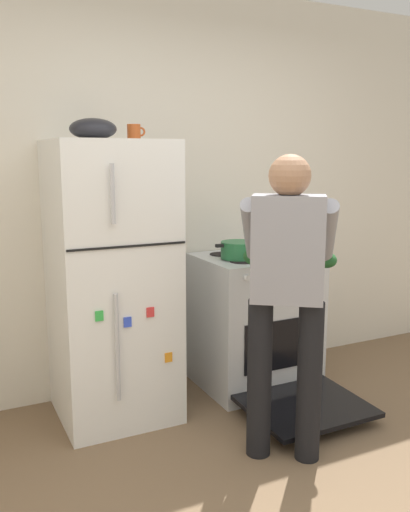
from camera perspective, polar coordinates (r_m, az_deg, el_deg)
name	(u,v)px	position (r m, az deg, el deg)	size (l,w,h in m)	color
kitchen_wall_back	(157,192)	(3.76, -5.04, 6.75)	(6.00, 0.10, 2.70)	silver
refrigerator	(112,282)	(3.33, -9.76, -2.70)	(0.68, 0.72, 1.68)	white
stove_range	(256,323)	(3.82, 5.33, -6.97)	(0.76, 1.23, 0.92)	silver
person_cook	(287,280)	(2.83, 8.60, -2.52)	(0.69, 0.75, 1.60)	black
red_pot	(239,250)	(3.59, 3.56, 0.65)	(0.34, 0.24, 0.11)	#236638
coffee_mug	(134,132)	(3.36, -7.42, 12.73)	(0.11, 0.08, 0.10)	#B24C1E
pepper_mill	(276,237)	(4.03, 7.49, 2.03)	(0.05, 0.05, 0.16)	brown
mixing_bowl	(93,129)	(3.23, -11.66, 12.92)	(0.27, 0.27, 0.12)	black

